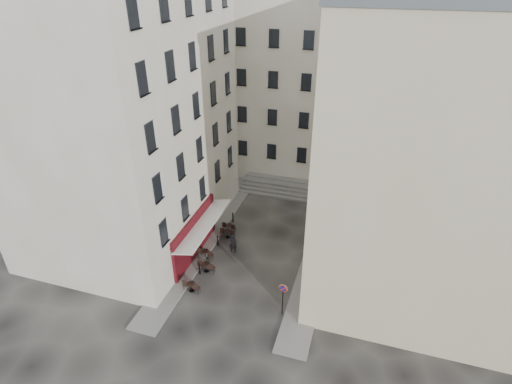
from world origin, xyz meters
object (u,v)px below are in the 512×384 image
at_px(no_parking_sign, 283,294).
at_px(bistro_table_a, 191,286).
at_px(bistro_table_b, 206,266).
at_px(pedestrian, 233,243).

bearing_deg(no_parking_sign, bistro_table_a, -172.95).
bearing_deg(no_parking_sign, bistro_table_b, 168.07).
height_order(no_parking_sign, pedestrian, no_parking_sign).
xyz_separation_m(no_parking_sign, pedestrian, (-5.16, 5.08, -0.91)).
bearing_deg(pedestrian, bistro_table_a, 71.97).
xyz_separation_m(bistro_table_a, bistro_table_b, (0.17, 2.16, 0.03)).
bearing_deg(bistro_table_b, no_parking_sign, -20.68).
bearing_deg(bistro_table_b, bistro_table_a, -94.48).
xyz_separation_m(no_parking_sign, bistro_table_b, (-6.23, 2.35, -1.26)).
bearing_deg(bistro_table_a, no_parking_sign, -1.71).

